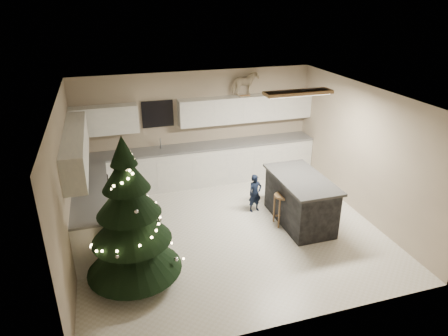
{
  "coord_description": "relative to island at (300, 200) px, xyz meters",
  "views": [
    {
      "loc": [
        -2.02,
        -6.22,
        4.15
      ],
      "look_at": [
        0.0,
        0.35,
        1.15
      ],
      "focal_mm": 32.0,
      "sensor_mm": 36.0,
      "label": 1
    }
  ],
  "objects": [
    {
      "name": "island",
      "position": [
        0.0,
        0.0,
        0.0
      ],
      "size": [
        0.9,
        1.7,
        0.95
      ],
      "color": "black",
      "rests_on": "ground_plane"
    },
    {
      "name": "rocking_horse",
      "position": [
        -0.31,
        2.42,
        1.8
      ],
      "size": [
        0.67,
        0.42,
        0.54
      ],
      "rotation": [
        0.0,
        0.0,
        1.8
      ],
      "color": "brown",
      "rests_on": "cabinetry"
    },
    {
      "name": "bar_stool",
      "position": [
        -0.36,
        0.01,
        0.0
      ],
      "size": [
        0.33,
        0.33,
        0.64
      ],
      "rotation": [
        0.0,
        0.0,
        -0.14
      ],
      "color": "brown",
      "rests_on": "ground_plane"
    },
    {
      "name": "room_shell",
      "position": [
        -1.39,
        0.09,
        1.27
      ],
      "size": [
        5.52,
        5.02,
        2.61
      ],
      "color": "tan",
      "rests_on": "ground_plane"
    },
    {
      "name": "toddler",
      "position": [
        -0.68,
        0.65,
        -0.07
      ],
      "size": [
        0.33,
        0.25,
        0.81
      ],
      "primitive_type": "imported",
      "rotation": [
        0.0,
        0.0,
        0.19
      ],
      "color": "black",
      "rests_on": "ground_plane"
    },
    {
      "name": "ground_plane",
      "position": [
        -1.41,
        0.09,
        -0.48
      ],
      "size": [
        5.5,
        5.5,
        0.0
      ],
      "primitive_type": "plane",
      "color": "silver"
    },
    {
      "name": "christmas_tree",
      "position": [
        -3.26,
        -0.86,
        0.51
      ],
      "size": [
        1.51,
        1.46,
        2.41
      ],
      "rotation": [
        0.0,
        0.0,
        0.12
      ],
      "color": "#3F2816",
      "rests_on": "ground_plane"
    },
    {
      "name": "cabinetry",
      "position": [
        -2.32,
        1.74,
        0.28
      ],
      "size": [
        5.5,
        3.2,
        2.0
      ],
      "color": "silver",
      "rests_on": "ground_plane"
    }
  ]
}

